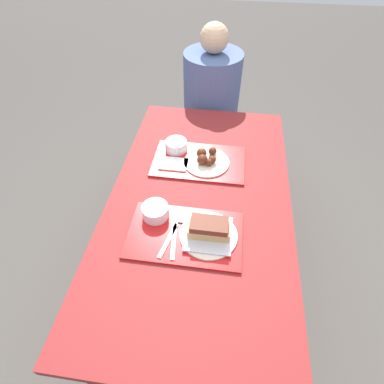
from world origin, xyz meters
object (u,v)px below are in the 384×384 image
bowl_coleslaw_near (155,211)px  tray_near (185,235)px  brisket_sandwich_plate (209,231)px  bowl_coleslaw_far (176,145)px  person_seated_across (212,91)px  wings_plate_far (206,159)px  tray_far (199,161)px

bowl_coleslaw_near → tray_near: bearing=-29.5°
bowl_coleslaw_near → brisket_sandwich_plate: brisket_sandwich_plate is taller
bowl_coleslaw_far → person_seated_across: person_seated_across is taller
bowl_coleslaw_near → brisket_sandwich_plate: 0.24m
wings_plate_far → bowl_coleslaw_far: bearing=155.5°
person_seated_across → bowl_coleslaw_far: bearing=-101.1°
wings_plate_far → person_seated_across: person_seated_across is taller
brisket_sandwich_plate → person_seated_across: (-0.09, 1.16, -0.04)m
tray_near → brisket_sandwich_plate: (0.09, 0.01, 0.04)m
tray_near → tray_far: size_ratio=1.00×
tray_far → person_seated_across: 0.71m
bowl_coleslaw_near → bowl_coleslaw_far: size_ratio=1.00×
brisket_sandwich_plate → tray_far: bearing=101.8°
tray_far → tray_near: bearing=-90.2°
bowl_coleslaw_far → brisket_sandwich_plate: bearing=-67.0°
brisket_sandwich_plate → bowl_coleslaw_near: bearing=162.7°
bowl_coleslaw_near → wings_plate_far: bearing=64.7°
person_seated_across → wings_plate_far: bearing=-87.0°
tray_near → person_seated_across: (0.00, 1.16, 0.00)m
tray_far → bowl_coleslaw_far: (-0.13, 0.07, 0.04)m
tray_far → wings_plate_far: (0.04, -0.01, 0.02)m
tray_near → wings_plate_far: bearing=85.0°
bowl_coleslaw_far → wings_plate_far: wings_plate_far is taller
tray_far → bowl_coleslaw_far: bowl_coleslaw_far is taller
bowl_coleslaw_near → brisket_sandwich_plate: bearing=-17.3°
bowl_coleslaw_far → bowl_coleslaw_near: bearing=-91.4°
bowl_coleslaw_far → person_seated_across: (0.13, 0.64, -0.04)m
tray_near → bowl_coleslaw_far: 0.53m
tray_far → brisket_sandwich_plate: 0.46m
bowl_coleslaw_near → brisket_sandwich_plate: size_ratio=0.48×
bowl_coleslaw_near → bowl_coleslaw_far: 0.44m
wings_plate_far → person_seated_across: 0.72m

